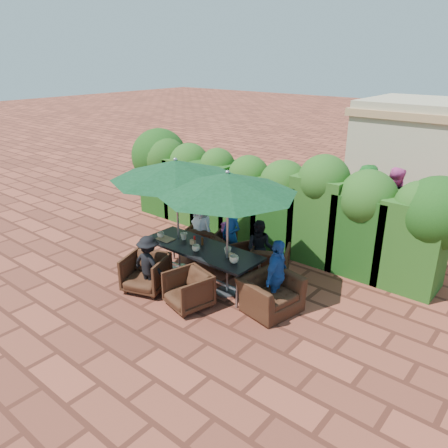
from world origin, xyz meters
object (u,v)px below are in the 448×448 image
Objects in this scene: dining_table at (201,251)px; chair_far_left at (206,239)px; umbrella_left at (176,170)px; chair_near_right at (188,288)px; chair_far_mid at (230,249)px; chair_end_right at (271,288)px; chair_far_right at (270,260)px; chair_near_left at (146,271)px; umbrella_right at (227,184)px.

dining_table is 1.27m from chair_far_left.
umbrella_left is 2.39m from chair_near_right.
chair_end_right is at bearing 173.02° from chair_far_mid.
chair_far_mid is at bearing -18.52° from chair_far_right.
dining_table is at bearing 37.97° from chair_near_left.
dining_table is 1.00× the size of umbrella_right.
umbrella_right is at bearing 15.61° from chair_near_left.
dining_table is 0.98× the size of umbrella_left.
chair_near_right is at bearing 51.16° from chair_far_right.
umbrella_right is 2.14m from chair_far_right.
umbrella_right is at bearing 148.32° from chair_far_mid.
chair_far_left is at bearing 93.12° from umbrella_left.
umbrella_right is at bearing -4.13° from umbrella_left.
dining_table is at bearing 113.15° from chair_far_mid.
chair_end_right reaches higher than chair_near_left.
chair_near_left is (-0.61, -0.96, -0.28)m from dining_table.
chair_near_right is (-0.49, -1.93, -0.01)m from chair_far_right.
chair_end_right is (2.46, -0.99, 0.04)m from chair_far_left.
chair_end_right reaches higher than chair_far_right.
chair_near_right is (0.47, -0.88, -0.30)m from dining_table.
chair_far_right is at bearing 163.62° from chair_far_left.
chair_far_right is at bearing 32.39° from chair_near_left.
chair_end_right is at bearing 2.65° from chair_near_left.
chair_far_left reaches higher than chair_far_right.
chair_near_left is (-0.60, -1.91, 0.02)m from chair_far_mid.
chair_far_right is (1.73, 0.07, -0.01)m from chair_far_left.
chair_near_left is at bearing 75.84° from chair_far_left.
chair_end_right is at bearing 99.89° from chair_far_right.
chair_near_left is (-1.31, -0.92, -1.81)m from umbrella_right.
chair_far_left reaches higher than chair_near_right.
chair_far_mid is at bearing 125.88° from umbrella_right.
dining_table is at bearing -5.34° from umbrella_left.
chair_far_left is (-0.77, 0.98, -0.28)m from dining_table.
chair_far_right is at bearing -151.43° from chair_far_mid.
umbrella_right reaches higher than chair_far_left.
chair_far_left reaches higher than dining_table.
chair_far_mid is at bearing 52.97° from chair_near_left.
dining_table reaches higher than chair_near_right.
chair_far_left is 0.99× the size of chair_near_left.
umbrella_right is at bearing -2.88° from dining_table.
umbrella_right is 3.44× the size of chair_near_right.
chair_near_right is at bearing -61.92° from dining_table.
umbrella_right is at bearing 51.83° from chair_far_right.
chair_near_left is at bearing -122.36° from dining_table.
chair_far_left is 1.05× the size of chair_far_mid.
chair_far_right is at bearing 89.97° from chair_near_right.
umbrella_left is 3.30× the size of chair_near_left.
chair_far_mid reaches higher than dining_table.
chair_end_right reaches higher than chair_far_mid.
umbrella_left reaches higher than chair_far_left.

